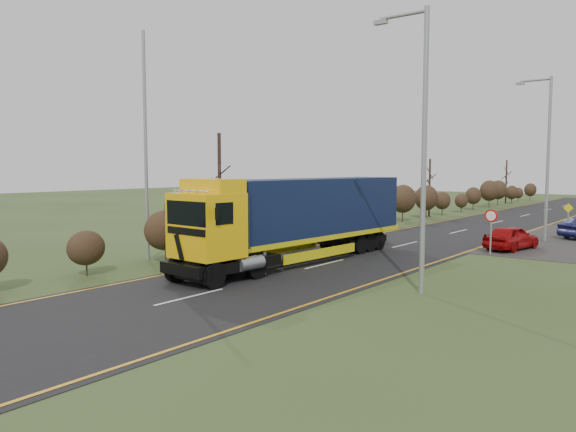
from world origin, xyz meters
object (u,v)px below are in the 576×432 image
(streetlight_near, at_px, (421,138))
(car_red_hatchback, at_px, (511,238))
(lorry, at_px, (298,214))
(speed_sign, at_px, (491,223))

(streetlight_near, bearing_deg, car_red_hatchback, 92.15)
(streetlight_near, bearing_deg, lorry, 161.03)
(streetlight_near, distance_m, speed_sign, 10.54)
(car_red_hatchback, xyz_separation_m, speed_sign, (-0.26, -2.55, 0.94))
(lorry, height_order, streetlight_near, streetlight_near)
(car_red_hatchback, xyz_separation_m, streetlight_near, (0.46, -12.38, 4.68))
(lorry, distance_m, streetlight_near, 7.98)
(car_red_hatchback, height_order, streetlight_near, streetlight_near)
(speed_sign, bearing_deg, lorry, -129.90)
(lorry, bearing_deg, speed_sign, 53.56)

